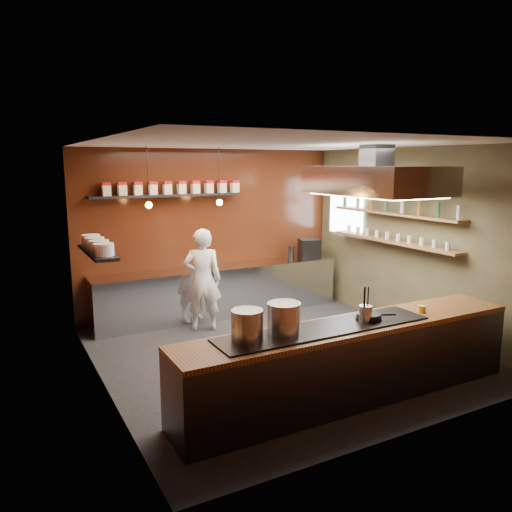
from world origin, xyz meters
TOP-DOWN VIEW (x-y plane):
  - floor at (0.00, 0.00)m, footprint 5.00×5.00m
  - back_wall at (0.00, 2.50)m, footprint 5.00×0.00m
  - left_wall at (-2.50, 0.00)m, footprint 0.00×5.00m
  - right_wall at (2.50, 0.00)m, footprint 0.00×5.00m
  - ceiling at (0.00, 0.00)m, footprint 5.00×5.00m
  - window_pane at (2.45, 1.70)m, footprint 0.00×1.00m
  - prep_counter at (0.00, 2.17)m, footprint 4.60×0.65m
  - pass_counter at (-0.00, -1.60)m, footprint 4.40×0.72m
  - tin_shelf at (-0.90, 2.36)m, footprint 2.60×0.26m
  - plate_shelf at (-2.34, 1.00)m, footprint 0.30×1.40m
  - bottle_shelf_upper at (2.34, 0.30)m, footprint 0.26×2.80m
  - bottle_shelf_lower at (2.34, 0.30)m, footprint 0.26×2.80m
  - extractor_hood at (1.30, -0.40)m, footprint 1.20×2.00m
  - pendant_left at (-1.40, 1.70)m, footprint 0.10×0.10m
  - pendant_right at (-0.20, 1.70)m, footprint 0.10×0.10m
  - storage_tins at (-0.75, 2.36)m, footprint 2.43×0.13m
  - plate_stacks at (-2.34, 1.00)m, footprint 0.26×1.16m
  - bottles at (2.34, 0.30)m, footprint 0.06×2.66m
  - wine_glasses at (2.34, 0.30)m, footprint 0.07×2.37m
  - stockpot_large at (-1.35, -1.55)m, footprint 0.43×0.43m
  - stockpot_small at (-0.92, -1.56)m, footprint 0.46×0.46m
  - utensil_crock at (0.12, -1.66)m, footprint 0.16×0.16m
  - frying_pan at (0.21, -1.62)m, footprint 0.45×0.30m
  - butter_jar at (1.04, -1.64)m, footprint 0.11×0.11m
  - espresso_machine at (1.90, 2.11)m, footprint 0.47×0.45m
  - chef at (-0.59, 1.56)m, footprint 0.73×0.61m

SIDE VIEW (x-z plane):
  - floor at x=0.00m, z-range 0.00..0.00m
  - prep_counter at x=0.00m, z-range 0.00..0.90m
  - pass_counter at x=0.00m, z-range 0.00..0.94m
  - chef at x=-0.59m, z-range 0.00..1.71m
  - butter_jar at x=1.04m, z-range 0.92..1.01m
  - frying_pan at x=0.21m, z-range 0.94..1.01m
  - utensil_crock at x=0.12m, z-range 0.94..1.13m
  - espresso_machine at x=1.90m, z-range 0.90..1.28m
  - stockpot_large at x=-1.35m, z-range 0.94..1.26m
  - stockpot_small at x=-0.92m, z-range 0.94..1.28m
  - bottle_shelf_lower at x=2.34m, z-range 1.43..1.47m
  - back_wall at x=0.00m, z-range -1.00..4.00m
  - left_wall at x=-2.50m, z-range -1.00..4.00m
  - right_wall at x=2.50m, z-range -1.00..4.00m
  - wine_glasses at x=2.34m, z-range 1.47..1.60m
  - plate_shelf at x=-2.34m, z-range 1.53..1.57m
  - plate_stacks at x=-2.34m, z-range 1.57..1.73m
  - window_pane at x=2.45m, z-range 1.40..2.40m
  - bottle_shelf_upper at x=2.34m, z-range 1.90..1.94m
  - bottles at x=2.34m, z-range 1.94..2.18m
  - pendant_left at x=-1.40m, z-range 1.68..2.63m
  - pendant_right at x=-0.20m, z-range 1.68..2.63m
  - tin_shelf at x=-0.90m, z-range 2.18..2.22m
  - storage_tins at x=-0.75m, z-range 2.22..2.44m
  - extractor_hood at x=1.30m, z-range 2.15..2.87m
  - ceiling at x=0.00m, z-range 3.00..3.00m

